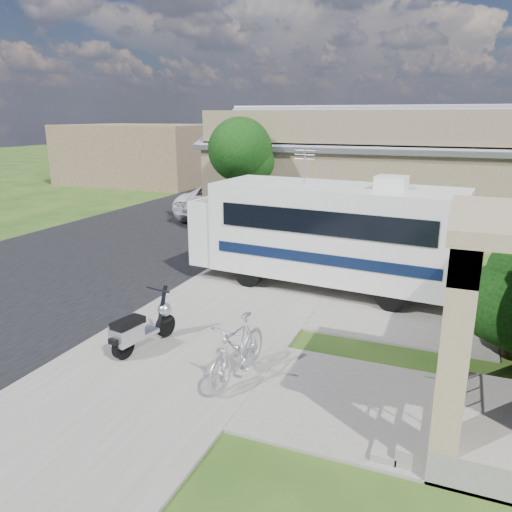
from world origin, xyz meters
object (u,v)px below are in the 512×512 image
at_px(pickup_truck, 230,199).
at_px(bicycle, 238,352).
at_px(garden_hose, 429,390).
at_px(scooter, 140,328).
at_px(motorhome, 325,231).
at_px(van, 275,180).

bearing_deg(pickup_truck, bicycle, 119.69).
bearing_deg(garden_hose, scooter, -175.07).
relative_size(motorhome, garden_hose, 16.92).
bearing_deg(van, scooter, -83.54).
relative_size(scooter, pickup_truck, 0.29).
bearing_deg(scooter, motorhome, 75.46).
height_order(motorhome, pickup_truck, motorhome).
relative_size(bicycle, garden_hose, 4.34).
relative_size(scooter, bicycle, 0.90).
xyz_separation_m(pickup_truck, garden_hose, (9.84, -13.02, -0.74)).
distance_m(motorhome, garden_hose, 5.90).
height_order(pickup_truck, van, van).
xyz_separation_m(scooter, pickup_truck, (-4.35, 13.49, 0.33)).
height_order(pickup_truck, garden_hose, pickup_truck).
distance_m(motorhome, pickup_truck, 10.66).
xyz_separation_m(bicycle, garden_hose, (3.21, 0.80, -0.47)).
xyz_separation_m(motorhome, van, (-7.07, 15.27, -0.70)).
bearing_deg(van, pickup_truck, -93.62).
xyz_separation_m(motorhome, bicycle, (-0.09, -5.59, -1.03)).
relative_size(motorhome, van, 1.19).
xyz_separation_m(scooter, garden_hose, (5.49, 0.47, -0.40)).
xyz_separation_m(motorhome, garden_hose, (3.12, -4.78, -1.50)).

